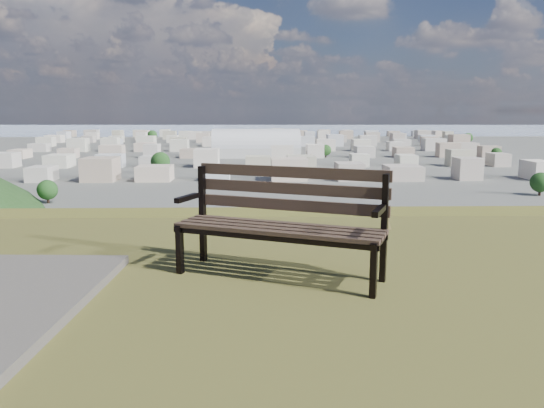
{
  "coord_description": "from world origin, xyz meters",
  "views": [
    {
      "loc": [
        0.8,
        -3.11,
        26.43
      ],
      "look_at": [
        0.98,
        3.33,
        25.3
      ],
      "focal_mm": 35.0,
      "sensor_mm": 36.0,
      "label": 1
    }
  ],
  "objects": [
    {
      "name": "city_blocks",
      "position": [
        0.0,
        394.44,
        3.5
      ],
      "size": [
        395.0,
        361.0,
        7.0
      ],
      "color": "silver",
      "rests_on": "ground"
    },
    {
      "name": "arena",
      "position": [
        -0.11,
        304.72,
        5.0
      ],
      "size": [
        51.0,
        23.0,
        21.23
      ],
      "rotation": [
        0.0,
        0.0,
        0.04
      ],
      "color": "beige",
      "rests_on": "ground"
    },
    {
      "name": "grass_tufts",
      "position": [
        -0.13,
        -0.44,
        25.11
      ],
      "size": [
        12.49,
        7.38,
        0.28
      ],
      "color": "brown",
      "rests_on": "hilltop_mesa"
    },
    {
      "name": "city_trees",
      "position": [
        -26.39,
        319.0,
        4.83
      ],
      "size": [
        406.52,
        387.2,
        9.98
      ],
      "color": "#2F1E17",
      "rests_on": "ground"
    },
    {
      "name": "far_hills",
      "position": [
        -60.92,
        1402.93,
        25.47
      ],
      "size": [
        2050.0,
        340.0,
        60.0
      ],
      "color": "#858BA5",
      "rests_on": "ground"
    },
    {
      "name": "park_bench",
      "position": [
        1.02,
        1.42,
        25.53
      ],
      "size": [
        1.88,
        1.23,
        0.94
      ],
      "rotation": [
        0.0,
        0.0,
        -0.4
      ],
      "color": "#3C2F23",
      "rests_on": "hilltop_mesa"
    },
    {
      "name": "bay_water",
      "position": [
        0.0,
        900.0,
        0.0
      ],
      "size": [
        2400.0,
        700.0,
        0.12
      ],
      "primitive_type": "cube",
      "color": "#92A7BA",
      "rests_on": "ground"
    }
  ]
}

